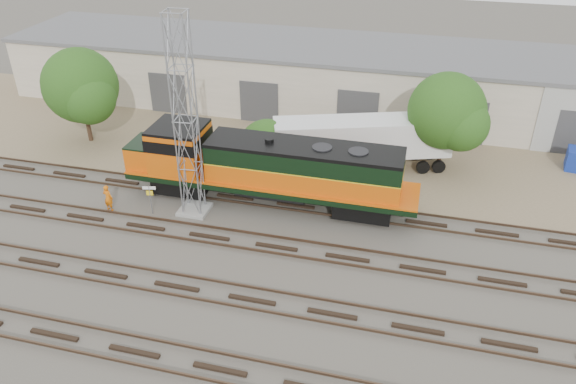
% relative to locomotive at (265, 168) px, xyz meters
% --- Properties ---
extents(ground, '(140.00, 140.00, 0.00)m').
position_rel_locomotive_xyz_m(ground, '(1.96, -6.00, -2.49)').
color(ground, '#47423A').
rests_on(ground, ground).
extents(dirt_strip, '(80.00, 16.00, 0.02)m').
position_rel_locomotive_xyz_m(dirt_strip, '(1.96, 9.00, -2.48)').
color(dirt_strip, '#726047').
rests_on(dirt_strip, ground).
extents(tracks, '(80.00, 20.40, 0.28)m').
position_rel_locomotive_xyz_m(tracks, '(1.96, -9.00, -2.41)').
color(tracks, black).
rests_on(tracks, ground).
extents(warehouse, '(58.40, 10.40, 5.30)m').
position_rel_locomotive_xyz_m(warehouse, '(2.01, 16.98, 0.16)').
color(warehouse, beige).
rests_on(warehouse, ground).
extents(locomotive, '(18.16, 3.19, 4.37)m').
position_rel_locomotive_xyz_m(locomotive, '(0.00, 0.00, 0.00)').
color(locomotive, black).
rests_on(locomotive, tracks).
extents(signal_tower, '(1.78, 1.78, 12.06)m').
position_rel_locomotive_xyz_m(signal_tower, '(-3.95, -2.06, 3.39)').
color(signal_tower, gray).
rests_on(signal_tower, ground).
extents(sign_post, '(0.79, 0.21, 1.95)m').
position_rel_locomotive_xyz_m(sign_post, '(-6.33, -3.00, -1.12)').
color(sign_post, gray).
rests_on(sign_post, ground).
extents(worker, '(0.69, 0.51, 1.74)m').
position_rel_locomotive_xyz_m(worker, '(-9.06, -3.26, -1.62)').
color(worker, '#D8630C').
rests_on(worker, ground).
extents(semi_trailer, '(12.12, 6.23, 3.69)m').
position_rel_locomotive_xyz_m(semi_trailer, '(5.41, 6.02, -0.17)').
color(semi_trailer, silver).
rests_on(semi_trailer, ground).
extents(tree_west, '(5.76, 5.48, 7.18)m').
position_rel_locomotive_xyz_m(tree_west, '(-15.31, 5.10, 1.80)').
color(tree_west, '#382619').
rests_on(tree_west, ground).
extents(tree_mid, '(4.24, 4.04, 4.04)m').
position_rel_locomotive_xyz_m(tree_mid, '(-0.77, 3.72, -0.81)').
color(tree_mid, '#382619').
rests_on(tree_mid, ground).
extents(tree_east, '(5.39, 5.13, 6.92)m').
position_rel_locomotive_xyz_m(tree_east, '(10.69, 7.06, 1.74)').
color(tree_east, '#382619').
rests_on(tree_east, ground).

